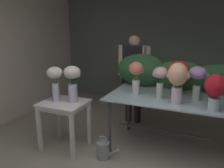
% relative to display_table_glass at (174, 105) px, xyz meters
% --- Properties ---
extents(ground_plane, '(8.27, 8.27, 0.00)m').
position_rel_display_table_glass_xyz_m(ground_plane, '(-0.46, 0.26, -0.72)').
color(ground_plane, '#9E9384').
extents(wall_back, '(5.31, 0.12, 2.94)m').
position_rel_display_table_glass_xyz_m(wall_back, '(-0.46, 2.14, 0.75)').
color(wall_back, slate).
rests_on(wall_back, ground).
extents(wall_left, '(0.12, 3.88, 2.94)m').
position_rel_display_table_glass_xyz_m(wall_left, '(-3.11, 0.26, 0.75)').
color(wall_left, beige).
rests_on(wall_left, ground).
extents(display_table_glass, '(1.86, 1.03, 0.84)m').
position_rel_display_table_glass_xyz_m(display_table_glass, '(0.00, 0.00, 0.00)').
color(display_table_glass, '#AEC7D3').
rests_on(display_table_glass, ground).
extents(side_table_white, '(0.64, 0.57, 0.73)m').
position_rel_display_table_glass_xyz_m(side_table_white, '(-1.50, -0.55, -0.09)').
color(side_table_white, white).
rests_on(side_table_white, ground).
extents(florist, '(0.61, 0.24, 1.65)m').
position_rel_display_table_glass_xyz_m(florist, '(-0.88, 0.80, 0.30)').
color(florist, '#232328').
rests_on(florist, ground).
extents(foliage_backdrop, '(2.06, 0.29, 0.53)m').
position_rel_display_table_glass_xyz_m(foliage_backdrop, '(-0.03, 0.39, 0.36)').
color(foliage_backdrop, '#28562D').
rests_on(foliage_backdrop, display_table_glass).
extents(vase_coral_hydrangea, '(0.23, 0.21, 0.48)m').
position_rel_display_table_glass_xyz_m(vase_coral_hydrangea, '(-0.56, -0.06, 0.42)').
color(vase_coral_hydrangea, silver).
rests_on(vase_coral_hydrangea, display_table_glass).
extents(vase_crimson_anemones, '(0.25, 0.25, 0.45)m').
position_rel_display_table_glass_xyz_m(vase_crimson_anemones, '(0.51, -0.35, 0.39)').
color(vase_crimson_anemones, silver).
rests_on(vase_crimson_anemones, display_table_glass).
extents(vase_lilac_dahlias, '(0.28, 0.23, 0.47)m').
position_rel_display_table_glass_xyz_m(vase_lilac_dahlias, '(0.28, -0.04, 0.44)').
color(vase_lilac_dahlias, silver).
rests_on(vase_lilac_dahlias, display_table_glass).
extents(vase_peach_freesia, '(0.30, 0.25, 0.54)m').
position_rel_display_table_glass_xyz_m(vase_peach_freesia, '(0.06, -0.27, 0.44)').
color(vase_peach_freesia, silver).
rests_on(vase_peach_freesia, display_table_glass).
extents(vase_blush_carnations, '(0.21, 0.20, 0.44)m').
position_rel_display_table_glass_xyz_m(vase_blush_carnations, '(-0.19, -0.12, 0.40)').
color(vase_blush_carnations, silver).
rests_on(vase_blush_carnations, display_table_glass).
extents(vase_scarlet_lilies, '(0.31, 0.31, 0.49)m').
position_rel_display_table_glass_xyz_m(vase_scarlet_lilies, '(0.01, 0.17, 0.43)').
color(vase_scarlet_lilies, silver).
rests_on(vase_scarlet_lilies, display_table_glass).
extents(vase_white_roses_tall, '(0.24, 0.23, 0.51)m').
position_rel_display_table_glass_xyz_m(vase_white_roses_tall, '(-1.63, -0.55, 0.35)').
color(vase_white_roses_tall, silver).
rests_on(vase_white_roses_tall, side_table_white).
extents(vase_cream_lisianthus_tall, '(0.24, 0.24, 0.54)m').
position_rel_display_table_glass_xyz_m(vase_cream_lisianthus_tall, '(-1.37, -0.49, 0.34)').
color(vase_cream_lisianthus_tall, silver).
rests_on(vase_cream_lisianthus_tall, side_table_white).
extents(watering_can, '(0.35, 0.18, 0.34)m').
position_rel_display_table_glass_xyz_m(watering_can, '(-0.84, -0.60, -0.59)').
color(watering_can, '#999EA3').
rests_on(watering_can, ground).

